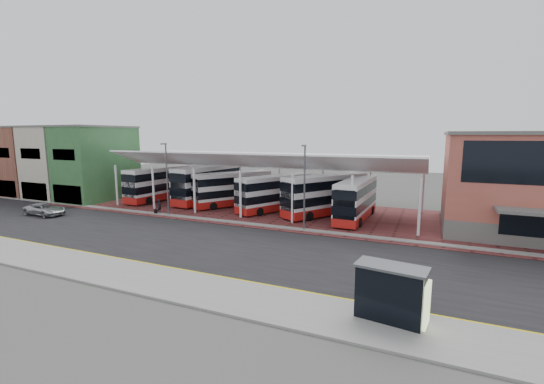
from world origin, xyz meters
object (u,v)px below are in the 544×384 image
Objects in this scene: bus_5 at (356,200)px; silver_car at (45,209)px; bus_shelter at (396,289)px; bus_2 at (232,189)px; bus_1 at (208,184)px; bus_0 at (160,184)px; pedestrian at (159,206)px; bus_4 at (326,195)px; bus_3 at (275,193)px.

bus_5 is 34.58m from silver_car.
silver_car is at bearing 174.30° from bus_shelter.
bus_5 is at bearing 26.80° from bus_2.
bus_1 is 4.56m from bus_2.
bus_1 reaches higher than bus_2.
bus_0 is 9.15m from pedestrian.
pedestrian is (-17.82, -6.70, -1.46)m from bus_4.
bus_5 reaches higher than silver_car.
bus_5 is 22.21m from pedestrian.
bus_4 is (23.57, -0.26, 0.00)m from bus_0.
bus_0 is at bearing -155.23° from bus_3.
bus_2 reaches higher than pedestrian.
bus_0 is at bearing -21.05° from silver_car.
bus_2 reaches higher than bus_shelter.
bus_2 is 0.93× the size of bus_4.
bus_3 is 26.06m from silver_car.
pedestrian is at bearing -46.79° from bus_0.
bus_shelter is (9.49, -22.13, -0.49)m from bus_4.
bus_1 is 35.35m from bus_shelter.
pedestrian is (5.76, -6.96, -1.46)m from bus_0.
bus_2 is 12.25m from bus_4.
bus_4 reaches higher than bus_5.
bus_0 is 7.07× the size of pedestrian.
bus_2 is 6.18m from bus_3.
bus_5 is (3.56, -0.85, -0.13)m from bus_4.
bus_2 is 0.99× the size of bus_3.
bus_2 is at bearing -159.68° from bus_3.
bus_0 is 23.58m from bus_4.
bus_0 reaches higher than bus_3.
pedestrian is 31.38m from bus_shelter.
pedestrian is (11.06, 6.03, 0.14)m from silver_car.
bus_5 is (15.81, -1.33, 0.00)m from bus_2.
silver_car is (-32.44, -11.88, -1.46)m from bus_5.
bus_3 is (17.48, -0.41, -0.17)m from bus_0.
bus_shelter reaches higher than silver_car.
bus_2 is (11.33, 0.21, -0.13)m from bus_0.
bus_4 reaches higher than bus_3.
bus_5 reaches higher than bus_2.
bus_shelter reaches higher than pedestrian.
bus_1 is 1.15× the size of bus_5.
bus_2 is 31.36m from bus_shelter.
bus_shelter is at bearing -120.48° from pedestrian.
bus_3 is 6.47× the size of pedestrian.
bus_2 is 2.03× the size of silver_car.
bus_4 reaches higher than bus_0.
bus_1 is 8.61m from pedestrian.
bus_3 is 2.88× the size of bus_shelter.
bus_5 is at bearing -2.07° from bus_1.
bus_3 is at bearing -4.74° from bus_1.
bus_1 is 7.62× the size of pedestrian.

